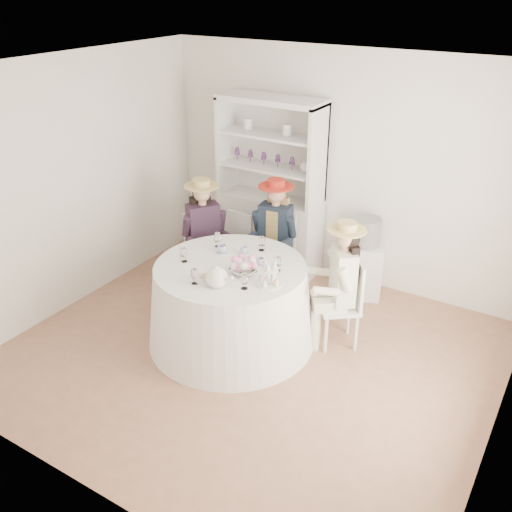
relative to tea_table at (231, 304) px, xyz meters
The scene contains 22 objects.
ground 0.54m from the tea_table, 21.78° to the right, with size 4.50×4.50×0.00m, color #8D6046.
ceiling 2.30m from the tea_table, 21.78° to the right, with size 4.50×4.50×0.00m, color white.
wall_back 2.12m from the tea_table, 80.74° to the left, with size 4.50×4.50×0.00m, color white.
wall_front 2.34m from the tea_table, 81.79° to the right, with size 4.50×4.50×0.00m, color white.
wall_left 2.16m from the tea_table, behind, with size 4.50×4.50×0.00m, color white.
tea_table is the anchor object (origin of this frame).
hutch 1.74m from the tea_table, 106.93° to the left, with size 1.46×0.97×2.14m.
side_table 1.76m from the tea_table, 63.91° to the left, with size 0.41×0.41×0.64m, color silver.
hatbox 1.80m from the tea_table, 63.91° to the left, with size 0.31×0.31×0.31m, color black.
guest_left 1.12m from the tea_table, 140.04° to the left, with size 0.59×0.56×1.38m.
guest_mid 1.13m from the tea_table, 96.30° to the left, with size 0.51×0.53×1.39m.
guest_right 1.12m from the tea_table, 28.67° to the left, with size 0.57×0.55×1.33m.
spare_chair 1.31m from the tea_table, 116.23° to the left, with size 0.41×0.41×0.91m.
teacup_a 0.55m from the tea_table, 139.99° to the left, with size 0.10×0.10×0.08m, color white.
teacup_b 0.55m from the tea_table, 95.69° to the left, with size 0.08×0.08×0.07m, color white.
teacup_c 0.54m from the tea_table, 36.58° to the left, with size 0.08×0.08×0.06m, color white.
flower_bowl 0.51m from the tea_table, 21.48° to the right, with size 0.23×0.23×0.06m, color white.
flower_arrangement 0.56m from the tea_table, 14.40° to the right, with size 0.20×0.20×0.07m.
table_teapot 0.66m from the tea_table, 73.20° to the right, with size 0.28×0.20×0.21m.
sandwich_plate 0.55m from the tea_table, 97.38° to the right, with size 0.25×0.25×0.06m.
cupcake_stand 0.72m from the tea_table, 13.10° to the right, with size 0.24×0.24×0.22m.
stemware_set 0.50m from the tea_table, 51.34° to the right, with size 0.95×0.99×0.15m.
Camera 1 is at (2.46, -3.89, 3.40)m, focal length 40.00 mm.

